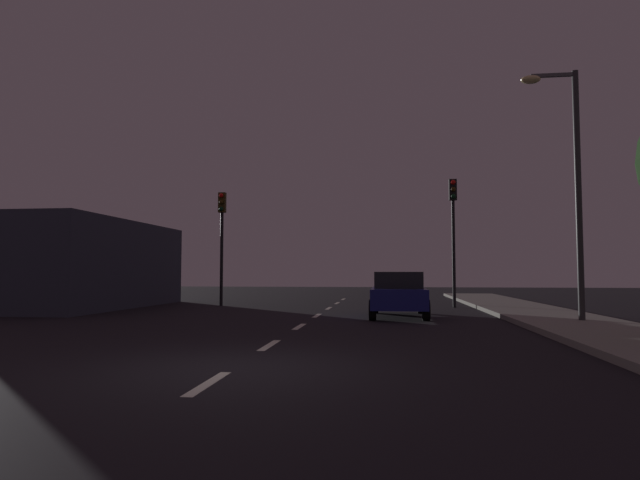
{
  "coord_description": "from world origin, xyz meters",
  "views": [
    {
      "loc": [
        2.37,
        -8.23,
        1.48
      ],
      "look_at": [
        -0.43,
        14.56,
        2.87
      ],
      "focal_mm": 30.24,
      "sensor_mm": 36.0,
      "label": 1
    }
  ],
  "objects_px": {
    "car_stopped_ahead": "(398,294)",
    "street_lamp_right": "(569,172)",
    "traffic_signal_right": "(453,218)",
    "traffic_signal_left": "(222,226)"
  },
  "relations": [
    {
      "from": "traffic_signal_left",
      "to": "traffic_signal_right",
      "type": "distance_m",
      "value": 10.17
    },
    {
      "from": "traffic_signal_right",
      "to": "car_stopped_ahead",
      "type": "bearing_deg",
      "value": -115.87
    },
    {
      "from": "traffic_signal_left",
      "to": "traffic_signal_right",
      "type": "xyz_separation_m",
      "value": [
        10.17,
        0.0,
        0.25
      ]
    },
    {
      "from": "traffic_signal_left",
      "to": "street_lamp_right",
      "type": "xyz_separation_m",
      "value": [
        12.52,
        -7.4,
        0.8
      ]
    },
    {
      "from": "car_stopped_ahead",
      "to": "street_lamp_right",
      "type": "bearing_deg",
      "value": -25.94
    },
    {
      "from": "traffic_signal_left",
      "to": "traffic_signal_right",
      "type": "bearing_deg",
      "value": 0.0
    },
    {
      "from": "traffic_signal_right",
      "to": "car_stopped_ahead",
      "type": "xyz_separation_m",
      "value": [
        -2.46,
        -5.07,
        -3.03
      ]
    },
    {
      "from": "car_stopped_ahead",
      "to": "street_lamp_right",
      "type": "xyz_separation_m",
      "value": [
        4.81,
        -2.34,
        3.58
      ]
    },
    {
      "from": "traffic_signal_left",
      "to": "car_stopped_ahead",
      "type": "xyz_separation_m",
      "value": [
        7.71,
        -5.06,
        -2.78
      ]
    },
    {
      "from": "traffic_signal_right",
      "to": "street_lamp_right",
      "type": "distance_m",
      "value": 7.79
    }
  ]
}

